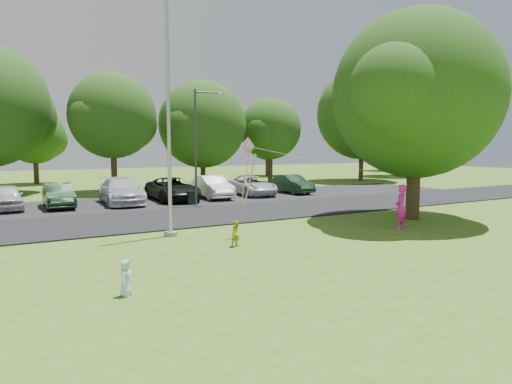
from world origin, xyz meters
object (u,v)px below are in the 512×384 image
flagpole (169,125)px  trash_can (191,198)px  kite (252,158)px  street_lamp (200,137)px  child_yellow (237,233)px  child_blue (125,278)px  big_tree (416,98)px  woman (401,207)px

flagpole → trash_can: bearing=63.3°
kite → street_lamp: bearing=63.1°
child_yellow → child_blue: bearing=-159.2°
child_yellow → big_tree: bearing=-9.1°
woman → child_blue: (-11.86, -2.90, -0.50)m
big_tree → child_blue: bearing=-163.0°
flagpole → street_lamp: flagpole is taller
child_blue → child_yellow: bearing=-21.3°
trash_can → big_tree: big_tree is taller
flagpole → kite: size_ratio=1.55×
child_yellow → child_blue: child_yellow is taller
big_tree → child_blue: big_tree is taller
child_blue → kite: 7.90m
flagpole → child_yellow: size_ratio=11.21×
trash_can → woman: bearing=-67.7°
big_tree → kite: big_tree is taller
flagpole → child_blue: bearing=-117.4°
street_lamp → child_blue: bearing=-109.6°
woman → big_tree: bearing=173.4°
kite → flagpole: bearing=133.9°
big_tree → child_yellow: (-9.64, -1.03, -5.12)m
flagpole → child_yellow: flagpole is taller
flagpole → kite: flagpole is taller
big_tree → child_yellow: 10.96m
child_blue → kite: size_ratio=0.13×
child_yellow → flagpole: bearing=99.8°
big_tree → kite: bearing=177.8°
flagpole → big_tree: (10.98, -1.85, 1.40)m
child_blue → big_tree: bearing=-40.3°
big_tree → trash_can: bearing=125.2°
flagpole → woman: bearing=-20.8°
trash_can → child_yellow: (-2.69, -10.87, 0.03)m
woman → child_blue: woman is taller
trash_can → kite: size_ratio=0.13×
trash_can → street_lamp: bearing=-61.6°
flagpole → woman: flagpole is taller
trash_can → big_tree: (6.95, -9.85, 5.14)m
child_blue → flagpole: bearing=5.3°
flagpole → woman: size_ratio=5.47×
trash_can → kite: bearing=-98.2°
street_lamp → child_blue: size_ratio=7.80×
street_lamp → trash_can: street_lamp is taller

